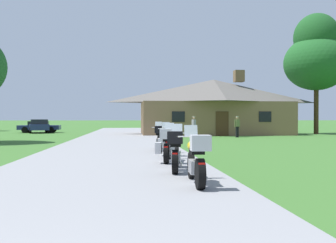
% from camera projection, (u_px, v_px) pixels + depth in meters
% --- Properties ---
extents(ground_plane, '(500.00, 500.00, 0.00)m').
position_uv_depth(ground_plane, '(117.00, 146.00, 21.15)').
color(ground_plane, '#386628').
extents(asphalt_driveway, '(6.40, 80.00, 0.06)m').
position_uv_depth(asphalt_driveway, '(115.00, 149.00, 19.16)').
color(asphalt_driveway, gray).
rests_on(asphalt_driveway, ground).
extents(motorcycle_yellow_nearest_to_camera, '(0.66, 2.08, 1.30)m').
position_uv_depth(motorcycle_yellow_nearest_to_camera, '(196.00, 159.00, 8.62)').
color(motorcycle_yellow_nearest_to_camera, black).
rests_on(motorcycle_yellow_nearest_to_camera, asphalt_driveway).
extents(motorcycle_white_second_in_row, '(0.77, 2.08, 1.30)m').
position_uv_depth(motorcycle_white_second_in_row, '(176.00, 151.00, 10.84)').
color(motorcycle_white_second_in_row, black).
rests_on(motorcycle_white_second_in_row, asphalt_driveway).
extents(motorcycle_silver_third_in_row, '(0.94, 2.07, 1.30)m').
position_uv_depth(motorcycle_silver_third_in_row, '(168.00, 146.00, 13.08)').
color(motorcycle_silver_third_in_row, black).
rests_on(motorcycle_silver_third_in_row, asphalt_driveway).
extents(motorcycle_black_fourth_in_row, '(0.78, 2.08, 1.30)m').
position_uv_depth(motorcycle_black_fourth_in_row, '(167.00, 141.00, 15.62)').
color(motorcycle_black_fourth_in_row, black).
rests_on(motorcycle_black_fourth_in_row, asphalt_driveway).
extents(motorcycle_yellow_farthest_in_row, '(0.66, 2.08, 1.30)m').
position_uv_depth(motorcycle_yellow_farthest_in_row, '(159.00, 138.00, 18.04)').
color(motorcycle_yellow_farthest_in_row, black).
rests_on(motorcycle_yellow_farthest_in_row, asphalt_driveway).
extents(stone_lodge, '(14.37, 7.26, 6.08)m').
position_uv_depth(stone_lodge, '(214.00, 106.00, 37.07)').
color(stone_lodge, brown).
rests_on(stone_lodge, ground).
extents(bystander_olive_shirt_near_lodge, '(0.49, 0.37, 1.69)m').
position_uv_depth(bystander_olive_shirt_near_lodge, '(237.00, 125.00, 31.10)').
color(bystander_olive_shirt_near_lodge, black).
rests_on(bystander_olive_shirt_near_lodge, ground).
extents(bystander_gray_shirt_beside_signpost, '(0.32, 0.53, 1.69)m').
position_uv_depth(bystander_gray_shirt_beside_signpost, '(194.00, 125.00, 31.58)').
color(bystander_gray_shirt_beside_signpost, black).
rests_on(bystander_gray_shirt_beside_signpost, ground).
extents(tree_right_of_lodge, '(6.14, 6.14, 11.58)m').
position_uv_depth(tree_right_of_lodge, '(316.00, 56.00, 37.66)').
color(tree_right_of_lodge, '#422D19').
rests_on(tree_right_of_lodge, ground).
extents(parked_navy_suv_far_left, '(3.01, 4.92, 1.40)m').
position_uv_depth(parked_navy_suv_far_left, '(39.00, 125.00, 40.55)').
color(parked_navy_suv_far_left, navy).
rests_on(parked_navy_suv_far_left, ground).
extents(parked_navy_sedan_far_left, '(4.27, 2.04, 1.20)m').
position_uv_depth(parked_navy_sedan_far_left, '(39.00, 127.00, 41.10)').
color(parked_navy_sedan_far_left, navy).
rests_on(parked_navy_sedan_far_left, ground).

